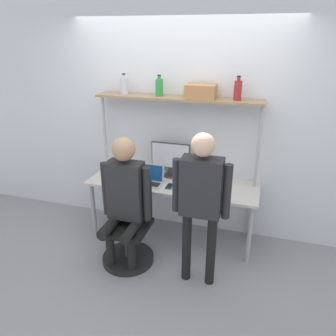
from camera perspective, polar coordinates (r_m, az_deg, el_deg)
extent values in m
plane|color=gray|center=(3.90, -0.64, -14.16)|extent=(12.00, 12.00, 0.00)
cube|color=silver|center=(3.90, 2.22, 7.94)|extent=(8.00, 0.06, 2.70)
cube|color=beige|center=(3.81, 0.79, -2.72)|extent=(1.97, 0.62, 0.03)
cylinder|color=#A5A5AA|center=(4.10, -12.84, -7.06)|extent=(0.05, 0.05, 0.69)
cylinder|color=#A5A5AA|center=(3.65, 13.99, -11.16)|extent=(0.05, 0.05, 0.69)
cylinder|color=#A5A5AA|center=(4.48, -9.80, -4.12)|extent=(0.05, 0.05, 0.69)
cylinder|color=#A5A5AA|center=(4.08, 14.45, -7.39)|extent=(0.05, 0.05, 0.69)
cube|color=#997A56|center=(3.67, 1.61, 12.05)|extent=(1.87, 0.26, 0.02)
cylinder|color=#B2B2B7|center=(4.22, -10.59, 1.40)|extent=(0.04, 0.04, 1.68)
cylinder|color=#B2B2B7|center=(3.79, 14.95, -1.47)|extent=(0.04, 0.04, 1.68)
cylinder|color=#333338|center=(3.97, 0.41, -1.26)|extent=(0.18, 0.18, 0.01)
cylinder|color=#333338|center=(3.95, 0.41, -0.49)|extent=(0.06, 0.06, 0.10)
cube|color=#333338|center=(3.88, 0.45, 2.21)|extent=(0.47, 0.01, 0.31)
cube|color=silver|center=(3.88, 0.42, 2.17)|extent=(0.45, 0.02, 0.29)
cube|color=#BCBCC1|center=(3.77, -3.44, -2.71)|extent=(0.33, 0.21, 0.01)
cube|color=black|center=(3.75, -3.52, -2.72)|extent=(0.28, 0.11, 0.00)
cube|color=#BCBCC1|center=(3.79, -3.05, -0.75)|extent=(0.33, 0.05, 0.20)
cube|color=#194C8C|center=(3.79, -3.08, -0.80)|extent=(0.29, 0.04, 0.18)
cube|color=#264C8C|center=(3.69, 0.27, -3.20)|extent=(0.07, 0.15, 0.01)
cube|color=black|center=(3.69, 0.28, -3.12)|extent=(0.06, 0.13, 0.00)
cylinder|color=black|center=(3.77, -6.93, -15.27)|extent=(0.56, 0.56, 0.06)
cylinder|color=#4C4C51|center=(3.65, -7.07, -12.77)|extent=(0.06, 0.06, 0.34)
cube|color=black|center=(3.54, -7.22, -10.18)|extent=(0.47, 0.47, 0.05)
cube|color=black|center=(3.58, -6.04, -5.10)|extent=(0.41, 0.05, 0.45)
cylinder|color=black|center=(3.57, -9.97, -13.94)|extent=(0.09, 0.09, 0.45)
cylinder|color=black|center=(3.49, -6.37, -14.72)|extent=(0.09, 0.09, 0.45)
cylinder|color=black|center=(3.44, -10.05, -10.03)|extent=(0.10, 0.38, 0.10)
cylinder|color=black|center=(3.35, -6.37, -10.74)|extent=(0.10, 0.38, 0.10)
cube|color=#262628|center=(3.36, -7.37, -3.87)|extent=(0.36, 0.20, 0.61)
cylinder|color=#262628|center=(3.46, -10.80, -3.57)|extent=(0.08, 0.08, 0.58)
cylinder|color=#262628|center=(3.29, -3.72, -4.63)|extent=(0.08, 0.08, 0.58)
sphere|color=tan|center=(3.19, -7.75, 3.26)|extent=(0.23, 0.23, 0.23)
cylinder|color=black|center=(3.31, 3.26, -13.38)|extent=(0.09, 0.09, 0.77)
cylinder|color=black|center=(3.28, 7.50, -14.00)|extent=(0.09, 0.09, 0.77)
cube|color=#262628|center=(2.96, 5.82, -3.30)|extent=(0.37, 0.20, 0.55)
cylinder|color=#262628|center=(3.01, 1.48, -3.05)|extent=(0.08, 0.08, 0.52)
cylinder|color=#262628|center=(2.93, 10.25, -4.12)|extent=(0.08, 0.08, 0.52)
sphere|color=#D8AD8C|center=(2.81, 6.14, 4.04)|extent=(0.21, 0.21, 0.21)
cylinder|color=silver|center=(3.86, -7.62, 13.96)|extent=(0.08, 0.08, 0.18)
cylinder|color=silver|center=(3.84, -7.70, 15.58)|extent=(0.04, 0.04, 0.03)
cylinder|color=black|center=(3.84, -7.72, 15.92)|extent=(0.04, 0.04, 0.01)
cylinder|color=maroon|center=(3.54, 12.07, 13.04)|extent=(0.08, 0.08, 0.20)
cylinder|color=maroon|center=(3.52, 12.23, 14.94)|extent=(0.04, 0.04, 0.04)
cylinder|color=black|center=(3.52, 12.26, 15.34)|extent=(0.04, 0.04, 0.01)
cylinder|color=#2D8C3F|center=(3.71, -1.52, 13.81)|extent=(0.08, 0.08, 0.18)
cylinder|color=#2D8C3F|center=(3.69, -1.54, 15.49)|extent=(0.04, 0.04, 0.03)
cylinder|color=black|center=(3.69, -1.54, 15.84)|extent=(0.04, 0.04, 0.01)
cube|color=#B27A47|center=(3.60, 5.76, 13.13)|extent=(0.32, 0.22, 0.15)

